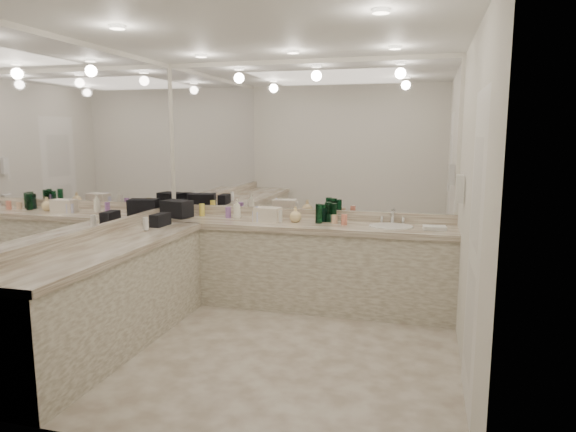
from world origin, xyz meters
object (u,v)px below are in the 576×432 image
(hand_towel, at_px, (435,228))
(soap_bottle_c, at_px, (295,214))
(soap_bottle_b, at_px, (257,214))
(black_toiletry_bag, at_px, (177,209))
(sink, at_px, (391,227))
(cream_cosmetic_case, at_px, (268,214))
(wall_phone, at_px, (460,189))
(soap_bottle_a, at_px, (237,209))

(hand_towel, bearing_deg, soap_bottle_c, 176.72)
(soap_bottle_b, height_order, soap_bottle_c, soap_bottle_b)
(black_toiletry_bag, relative_size, hand_towel, 1.48)
(sink, relative_size, hand_towel, 2.04)
(cream_cosmetic_case, bearing_deg, black_toiletry_bag, -175.33)
(wall_phone, bearing_deg, cream_cosmetic_case, 166.44)
(black_toiletry_bag, distance_m, soap_bottle_b, 0.95)
(soap_bottle_c, bearing_deg, cream_cosmetic_case, -168.48)
(black_toiletry_bag, xyz_separation_m, hand_towel, (2.75, -0.02, -0.07))
(sink, bearing_deg, hand_towel, -9.21)
(hand_towel, bearing_deg, black_toiletry_bag, 179.57)
(wall_phone, distance_m, hand_towel, 0.64)
(hand_towel, bearing_deg, cream_cosmetic_case, 179.25)
(hand_towel, xyz_separation_m, soap_bottle_a, (-2.08, 0.12, 0.09))
(soap_bottle_a, bearing_deg, hand_towel, -3.26)
(sink, distance_m, black_toiletry_bag, 2.33)
(black_toiletry_bag, bearing_deg, soap_bottle_c, 2.58)
(black_toiletry_bag, bearing_deg, soap_bottle_b, -1.78)
(black_toiletry_bag, bearing_deg, hand_towel, -0.43)
(wall_phone, xyz_separation_m, soap_bottle_b, (-1.99, 0.42, -0.37))
(soap_bottle_b, bearing_deg, cream_cosmetic_case, 16.41)
(black_toiletry_bag, xyz_separation_m, cream_cosmetic_case, (1.05, 0.00, -0.01))
(sink, distance_m, hand_towel, 0.43)
(sink, distance_m, soap_bottle_b, 1.39)
(soap_bottle_c, bearing_deg, wall_phone, -17.82)
(cream_cosmetic_case, distance_m, soap_bottle_c, 0.29)
(wall_phone, relative_size, cream_cosmetic_case, 0.89)
(cream_cosmetic_case, bearing_deg, hand_towel, 3.82)
(hand_towel, height_order, soap_bottle_c, soap_bottle_c)
(wall_phone, relative_size, soap_bottle_c, 1.45)
(hand_towel, xyz_separation_m, soap_bottle_c, (-1.41, 0.08, 0.06))
(hand_towel, bearing_deg, wall_phone, -66.85)
(cream_cosmetic_case, xyz_separation_m, soap_bottle_a, (-0.38, 0.10, 0.03))
(hand_towel, xyz_separation_m, soap_bottle_b, (-1.80, -0.01, 0.07))
(cream_cosmetic_case, bearing_deg, wall_phone, -8.99)
(cream_cosmetic_case, bearing_deg, soap_bottle_b, -159.02)
(wall_phone, height_order, soap_bottle_c, wall_phone)
(black_toiletry_bag, height_order, soap_bottle_a, soap_bottle_a)
(soap_bottle_c, bearing_deg, sink, -0.74)
(hand_towel, bearing_deg, sink, 170.79)
(wall_phone, bearing_deg, sink, 140.43)
(black_toiletry_bag, relative_size, soap_bottle_b, 1.91)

